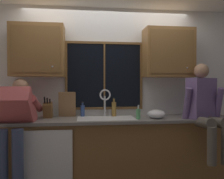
# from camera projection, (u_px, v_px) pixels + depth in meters

# --- Properties ---
(back_wall) EXTENTS (5.89, 0.12, 2.55)m
(back_wall) POSITION_uv_depth(u_px,v_px,m) (107.00, 92.00, 3.63)
(back_wall) COLOR silver
(back_wall) RESTS_ON floor
(window_glass) EXTENTS (1.10, 0.02, 0.95)m
(window_glass) POSITION_uv_depth(u_px,v_px,m) (104.00, 76.00, 3.55)
(window_glass) COLOR black
(window_frame_top) EXTENTS (1.17, 0.02, 0.04)m
(window_frame_top) POSITION_uv_depth(u_px,v_px,m) (104.00, 43.00, 3.53)
(window_frame_top) COLOR brown
(window_frame_bottom) EXTENTS (1.17, 0.02, 0.04)m
(window_frame_bottom) POSITION_uv_depth(u_px,v_px,m) (104.00, 108.00, 3.55)
(window_frame_bottom) COLOR brown
(window_frame_left) EXTENTS (0.03, 0.02, 0.95)m
(window_frame_left) POSITION_uv_depth(u_px,v_px,m) (66.00, 75.00, 3.47)
(window_frame_left) COLOR brown
(window_frame_right) EXTENTS (0.03, 0.02, 0.95)m
(window_frame_right) POSITION_uv_depth(u_px,v_px,m) (141.00, 76.00, 3.61)
(window_frame_right) COLOR brown
(window_mullion_center) EXTENTS (0.02, 0.02, 0.95)m
(window_mullion_center) POSITION_uv_depth(u_px,v_px,m) (104.00, 76.00, 3.54)
(window_mullion_center) COLOR brown
(lower_cabinet_run) EXTENTS (3.49, 0.58, 0.88)m
(lower_cabinet_run) POSITION_uv_depth(u_px,v_px,m) (110.00, 152.00, 3.30)
(lower_cabinet_run) COLOR brown
(lower_cabinet_run) RESTS_ON floor
(countertop) EXTENTS (3.55, 0.62, 0.04)m
(countertop) POSITION_uv_depth(u_px,v_px,m) (110.00, 120.00, 3.27)
(countertop) COLOR slate
(countertop) RESTS_ON lower_cabinet_run
(dishwasher_front) EXTENTS (0.60, 0.02, 0.74)m
(dishwasher_front) POSITION_uv_depth(u_px,v_px,m) (48.00, 160.00, 2.89)
(dishwasher_front) COLOR white
(upper_cabinet_left) EXTENTS (0.72, 0.36, 0.72)m
(upper_cabinet_left) POSITION_uv_depth(u_px,v_px,m) (38.00, 51.00, 3.27)
(upper_cabinet_left) COLOR olive
(upper_cabinet_right) EXTENTS (0.72, 0.36, 0.72)m
(upper_cabinet_right) POSITION_uv_depth(u_px,v_px,m) (168.00, 53.00, 3.50)
(upper_cabinet_right) COLOR olive
(sink) EXTENTS (0.80, 0.46, 0.21)m
(sink) POSITION_uv_depth(u_px,v_px,m) (106.00, 125.00, 3.28)
(sink) COLOR silver
(sink) RESTS_ON lower_cabinet_run
(faucet) EXTENTS (0.18, 0.09, 0.40)m
(faucet) POSITION_uv_depth(u_px,v_px,m) (106.00, 99.00, 3.45)
(faucet) COLOR silver
(faucet) RESTS_ON countertop
(person_standing) EXTENTS (0.53, 0.72, 1.47)m
(person_standing) POSITION_uv_depth(u_px,v_px,m) (14.00, 122.00, 2.86)
(person_standing) COLOR #384260
(person_standing) RESTS_ON floor
(person_sitting_on_counter) EXTENTS (0.54, 0.66, 1.26)m
(person_sitting_on_counter) POSITION_uv_depth(u_px,v_px,m) (205.00, 106.00, 3.16)
(person_sitting_on_counter) COLOR #595147
(person_sitting_on_counter) RESTS_ON countertop
(knife_block) EXTENTS (0.12, 0.18, 0.32)m
(knife_block) POSITION_uv_depth(u_px,v_px,m) (48.00, 110.00, 3.29)
(knife_block) COLOR brown
(knife_block) RESTS_ON countertop
(cutting_board) EXTENTS (0.24, 0.10, 0.37)m
(cutting_board) POSITION_uv_depth(u_px,v_px,m) (67.00, 104.00, 3.41)
(cutting_board) COLOR #997047
(cutting_board) RESTS_ON countertop
(mixing_bowl) EXTENTS (0.25, 0.25, 0.13)m
(mixing_bowl) POSITION_uv_depth(u_px,v_px,m) (156.00, 114.00, 3.26)
(mixing_bowl) COLOR silver
(mixing_bowl) RESTS_ON countertop
(soap_dispenser) EXTENTS (0.06, 0.07, 0.20)m
(soap_dispenser) POSITION_uv_depth(u_px,v_px,m) (138.00, 114.00, 3.18)
(soap_dispenser) COLOR #59A566
(soap_dispenser) RESTS_ON countertop
(bottle_green_glass) EXTENTS (0.06, 0.06, 0.21)m
(bottle_green_glass) POSITION_uv_depth(u_px,v_px,m) (83.00, 110.00, 3.46)
(bottle_green_glass) COLOR #334C8C
(bottle_green_glass) RESTS_ON countertop
(bottle_tall_clear) EXTENTS (0.07, 0.07, 0.27)m
(bottle_tall_clear) POSITION_uv_depth(u_px,v_px,m) (114.00, 109.00, 3.47)
(bottle_tall_clear) COLOR olive
(bottle_tall_clear) RESTS_ON countertop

